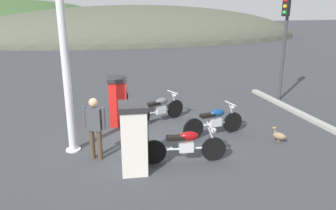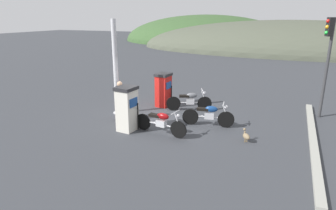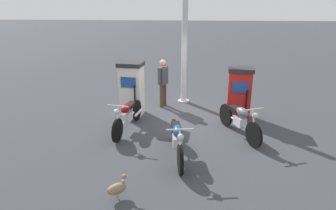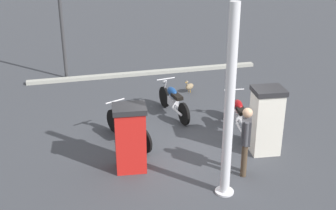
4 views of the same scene
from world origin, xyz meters
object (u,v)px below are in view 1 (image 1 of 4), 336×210
object	(u,v)px
fuel_pump_near	(134,138)
motorcycle_near_pump	(185,145)
motorcycle_far_pump	(160,108)
wandering_duck	(279,135)
roadside_traffic_light	(285,32)
fuel_pump_far	(118,101)
motorcycle_extra	(214,121)
attendant_person	(95,125)
canopy_support_pole	(67,81)

from	to	relation	value
fuel_pump_near	motorcycle_near_pump	size ratio (longest dim) A/B	0.79
motorcycle_far_pump	wandering_duck	distance (m)	3.87
roadside_traffic_light	fuel_pump_far	bearing A→B (deg)	-170.36
motorcycle_extra	motorcycle_near_pump	bearing A→B (deg)	-133.33
attendant_person	roadside_traffic_light	xyz separation A→B (m)	(7.50, 3.55, 1.83)
attendant_person	wandering_duck	world-z (taller)	attendant_person
fuel_pump_near	motorcycle_extra	bearing A→B (deg)	30.88
motorcycle_extra	motorcycle_far_pump	bearing A→B (deg)	130.07
attendant_person	wandering_duck	bearing A→B (deg)	-2.98
motorcycle_near_pump	attendant_person	world-z (taller)	attendant_person
fuel_pump_near	motorcycle_extra	size ratio (longest dim) A/B	0.84
motorcycle_near_pump	attendant_person	xyz separation A→B (m)	(-2.14, 0.75, 0.46)
motorcycle_extra	attendant_person	distance (m)	3.62
roadside_traffic_light	attendant_person	bearing A→B (deg)	-154.65
wandering_duck	canopy_support_pole	size ratio (longest dim) A/B	0.11
fuel_pump_near	attendant_person	bearing A→B (deg)	133.28
roadside_traffic_light	canopy_support_pole	world-z (taller)	roadside_traffic_light
fuel_pump_far	wandering_duck	world-z (taller)	fuel_pump_far
canopy_support_pole	motorcycle_extra	bearing A→B (deg)	0.41
wandering_duck	canopy_support_pole	xyz separation A→B (m)	(-5.70, 0.95, 1.71)
motorcycle_far_pump	wandering_duck	bearing A→B (deg)	-41.20
fuel_pump_near	motorcycle_extra	world-z (taller)	fuel_pump_near
fuel_pump_far	canopy_support_pole	distance (m)	2.52
fuel_pump_far	wandering_duck	xyz separation A→B (m)	(4.26, -2.69, -0.58)
motorcycle_far_pump	roadside_traffic_light	size ratio (longest dim) A/B	0.47
motorcycle_far_pump	motorcycle_extra	size ratio (longest dim) A/B	0.96
motorcycle_far_pump	attendant_person	size ratio (longest dim) A/B	1.18
motorcycle_near_pump	motorcycle_extra	distance (m)	2.00
fuel_pump_far	roadside_traffic_light	size ratio (longest dim) A/B	0.39
fuel_pump_far	roadside_traffic_light	world-z (taller)	roadside_traffic_light
attendant_person	canopy_support_pole	world-z (taller)	canopy_support_pole
fuel_pump_near	roadside_traffic_light	world-z (taller)	roadside_traffic_light
wandering_duck	roadside_traffic_light	distance (m)	5.18
motorcycle_extra	canopy_support_pole	world-z (taller)	canopy_support_pole
fuel_pump_near	attendant_person	size ratio (longest dim) A/B	1.04
motorcycle_extra	fuel_pump_far	bearing A→B (deg)	147.37
fuel_pump_near	attendant_person	world-z (taller)	fuel_pump_near
fuel_pump_far	wandering_duck	size ratio (longest dim) A/B	3.50
fuel_pump_far	wandering_duck	distance (m)	5.07
wandering_duck	canopy_support_pole	world-z (taller)	canopy_support_pole
motorcycle_near_pump	motorcycle_extra	size ratio (longest dim) A/B	1.07
fuel_pump_near	motorcycle_far_pump	size ratio (longest dim) A/B	0.88
wandering_duck	roadside_traffic_light	bearing A→B (deg)	57.87
attendant_person	roadside_traffic_light	distance (m)	8.50
fuel_pump_far	motorcycle_near_pump	size ratio (longest dim) A/B	0.74
fuel_pump_near	roadside_traffic_light	distance (m)	8.23
motorcycle_extra	canopy_support_pole	distance (m)	4.37
fuel_pump_near	roadside_traffic_light	size ratio (longest dim) A/B	0.41
motorcycle_far_pump	motorcycle_extra	distance (m)	2.05
motorcycle_far_pump	canopy_support_pole	world-z (taller)	canopy_support_pole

